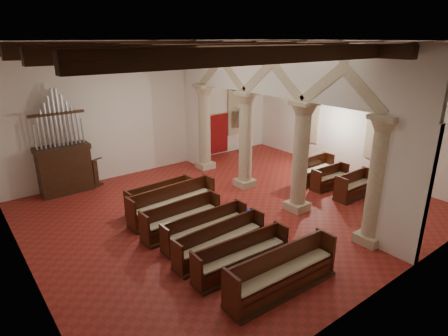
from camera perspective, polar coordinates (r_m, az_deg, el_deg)
floor at (r=14.21m, az=1.60°, el=-6.18°), size 14.00×14.00×0.00m
ceiling at (r=12.83m, az=1.87°, el=18.79°), size 14.00×14.00×0.00m
wall_back at (r=18.14m, az=-10.51°, el=9.11°), size 14.00×0.02×6.00m
wall_front at (r=9.55m, az=25.15°, el=-1.64°), size 14.00×0.02×6.00m
wall_left at (r=10.45m, az=-29.51°, el=-0.63°), size 0.02×12.00×6.00m
wall_right at (r=18.36m, az=19.09°, el=8.50°), size 0.02×12.00×6.00m
ceiling_beams at (r=12.83m, az=1.86°, el=17.99°), size 13.80×11.80×0.30m
arcade at (r=14.27m, az=7.42°, el=8.85°), size 0.90×11.90×6.00m
window_right_a at (r=17.74m, az=22.77°, el=5.06°), size 0.03×1.00×2.20m
window_right_b at (r=19.95m, az=12.84°, el=7.52°), size 0.03×1.00×2.20m
window_back at (r=20.99m, az=1.94°, el=8.56°), size 1.00×0.03×2.20m
pipe_organ at (r=16.53m, az=-23.26°, el=1.02°), size 2.10×0.85×4.40m
lectern at (r=17.07m, az=-19.11°, el=-0.88°), size 0.63×0.67×1.28m
dossal_curtain at (r=20.26m, az=-1.27°, el=5.18°), size 1.80×0.07×2.17m
processional_banner at (r=20.87m, az=2.56°, el=4.59°), size 0.57×0.73×2.50m
hymnal_box_a at (r=10.89m, az=14.74°, el=-13.91°), size 0.38×0.33×0.33m
hymnal_box_b at (r=11.81m, az=5.16°, el=-10.47°), size 0.37×0.32×0.33m
hymnal_box_c at (r=13.10m, az=3.79°, el=-7.20°), size 0.43×0.40×0.35m
tube_heater_a at (r=10.12m, az=7.65°, el=-16.93°), size 1.13×0.34×0.11m
tube_heater_b at (r=11.43m, az=4.59°, el=-12.17°), size 1.08×0.21×0.11m
nave_pew_0 at (r=9.94m, az=8.83°, el=-16.20°), size 3.30×0.89×1.15m
nave_pew_1 at (r=10.58m, az=2.71°, el=-13.89°), size 2.97×0.80×1.00m
nave_pew_2 at (r=11.23m, az=-0.52°, el=-11.72°), size 3.09×0.78×0.99m
nave_pew_3 at (r=11.99m, az=-2.80°, el=-9.66°), size 2.97×0.66×0.96m
nave_pew_4 at (r=12.52m, az=-6.44°, el=-8.22°), size 2.78×0.79×1.07m
nave_pew_5 at (r=13.59m, az=-7.73°, el=-5.86°), size 3.39×0.96×1.14m
nave_pew_6 at (r=14.28m, az=-9.64°, el=-4.87°), size 2.68×0.80×1.00m
aisle_pew_0 at (r=15.95m, az=19.23°, el=-3.01°), size 1.89×0.71×1.04m
aisle_pew_1 at (r=16.64m, az=15.81°, el=-1.84°), size 1.85×0.72×0.95m
aisle_pew_2 at (r=17.16m, az=13.56°, el=-0.76°), size 2.02×0.81×1.13m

